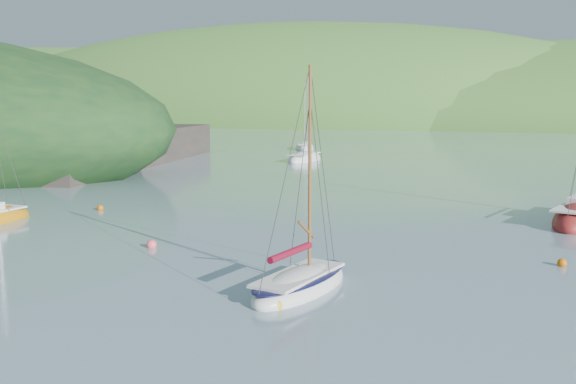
% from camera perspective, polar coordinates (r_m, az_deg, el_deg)
% --- Properties ---
extents(ground, '(700.00, 700.00, 0.00)m').
position_cam_1_polar(ground, '(24.02, -8.30, -7.88)').
color(ground, slate).
rests_on(ground, ground).
extents(shoreline_hills, '(690.00, 135.00, 56.00)m').
position_cam_1_polar(shoreline_hills, '(193.75, 14.90, 6.03)').
color(shoreline_hills, '#356928').
rests_on(shoreline_hills, ground).
extents(daysailer_white, '(2.91, 5.71, 8.38)m').
position_cam_1_polar(daysailer_white, '(22.70, 1.08, -8.22)').
color(daysailer_white, white).
rests_on(daysailer_white, ground).
extents(distant_sloop_a, '(2.73, 6.99, 9.83)m').
position_cam_1_polar(distant_sloop_a, '(69.35, 1.52, 2.91)').
color(distant_sloop_a, white).
rests_on(distant_sloop_a, ground).
extents(distant_sloop_c, '(4.49, 7.07, 9.52)m').
position_cam_1_polar(distant_sloop_c, '(85.56, 1.49, 3.92)').
color(distant_sloop_c, white).
rests_on(distant_sloop_c, ground).
extents(mooring_buoys, '(25.96, 13.64, 0.46)m').
position_cam_1_polar(mooring_buoys, '(27.87, -4.82, -5.30)').
color(mooring_buoys, gold).
rests_on(mooring_buoys, ground).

